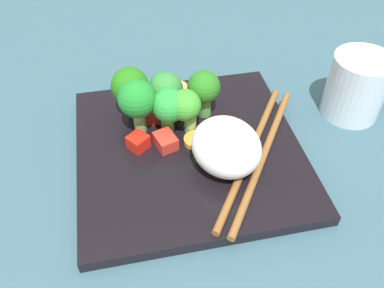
{
  "coord_description": "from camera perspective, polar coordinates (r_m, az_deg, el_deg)",
  "views": [
    {
      "loc": [
        4.73,
        33.25,
        35.11
      ],
      "look_at": [
        -0.12,
        1.66,
        3.4
      ],
      "focal_mm": 38.13,
      "sensor_mm": 36.0,
      "label": 1
    }
  ],
  "objects": [
    {
      "name": "broccoli_floret_4",
      "position": [
        0.5,
        -8.67,
        7.9
      ],
      "size": [
        4.51,
        4.51,
        6.87
      ],
      "color": "#73AD51",
      "rests_on": "square_plate"
    },
    {
      "name": "broccoli_floret_1",
      "position": [
        0.49,
        1.67,
        7.7
      ],
      "size": [
        4.01,
        4.01,
        6.24
      ],
      "color": "#529047",
      "rests_on": "square_plate"
    },
    {
      "name": "pepper_chunk_0",
      "position": [
        0.47,
        -7.53,
        0.28
      ],
      "size": [
        2.92,
        2.91,
        1.71
      ],
      "primitive_type": "cube",
      "rotation": [
        0.0,
        0.0,
        5.41
      ],
      "color": "red",
      "rests_on": "square_plate"
    },
    {
      "name": "pepper_chunk_4",
      "position": [
        0.5,
        -5.51,
        4.23
      ],
      "size": [
        2.56,
        1.8,
        2.36
      ],
      "primitive_type": "cube",
      "rotation": [
        0.0,
        0.0,
        0.01
      ],
      "color": "red",
      "rests_on": "square_plate"
    },
    {
      "name": "carrot_slice_0",
      "position": [
        0.53,
        -3.92,
        5.89
      ],
      "size": [
        3.53,
        3.53,
        0.75
      ],
      "primitive_type": "cylinder",
      "rotation": [
        0.0,
        0.0,
        5.23
      ],
      "color": "orange",
      "rests_on": "square_plate"
    },
    {
      "name": "broccoli_floret_0",
      "position": [
        0.47,
        -3.25,
        5.23
      ],
      "size": [
        4.07,
        4.07,
        5.86
      ],
      "color": "#6BAF46",
      "rests_on": "square_plate"
    },
    {
      "name": "pepper_chunk_1",
      "position": [
        0.53,
        0.4,
        6.52
      ],
      "size": [
        4.38,
        4.33,
        1.55
      ],
      "primitive_type": "cube",
      "rotation": [
        0.0,
        0.0,
        2.16
      ],
      "color": "red",
      "rests_on": "square_plate"
    },
    {
      "name": "carrot_slice_3",
      "position": [
        0.52,
        -1.12,
        4.75
      ],
      "size": [
        2.65,
        2.65,
        0.64
      ],
      "primitive_type": "cylinder",
      "rotation": [
        0.0,
        0.0,
        4.82
      ],
      "color": "orange",
      "rests_on": "square_plate"
    },
    {
      "name": "carrot_slice_2",
      "position": [
        0.48,
        0.5,
        0.53
      ],
      "size": [
        3.35,
        3.35,
        0.65
      ],
      "primitive_type": "cylinder",
      "rotation": [
        0.0,
        0.0,
        6.06
      ],
      "color": "orange",
      "rests_on": "square_plate"
    },
    {
      "name": "chopstick_pair",
      "position": [
        0.47,
        9.09,
        -1.3
      ],
      "size": [
        14.16,
        21.43,
        0.84
      ],
      "rotation": [
        0.0,
        0.0,
        4.17
      ],
      "color": "brown",
      "rests_on": "square_plate"
    },
    {
      "name": "broccoli_floret_2",
      "position": [
        0.47,
        -7.68,
        6.1
      ],
      "size": [
        4.51,
        4.51,
        6.98
      ],
      "color": "#84AD53",
      "rests_on": "square_plate"
    },
    {
      "name": "pepper_chunk_3",
      "position": [
        0.47,
        -3.73,
        0.42
      ],
      "size": [
        2.97,
        3.32,
        1.55
      ],
      "primitive_type": "cube",
      "rotation": [
        0.0,
        0.0,
        1.93
      ],
      "color": "red",
      "rests_on": "square_plate"
    },
    {
      "name": "rice_mound",
      "position": [
        0.44,
        4.81,
        -0.38
      ],
      "size": [
        9.89,
        10.36,
        5.69
      ],
      "primitive_type": "ellipsoid",
      "rotation": [
        0.0,
        0.0,
        1.99
      ],
      "color": "white",
      "rests_on": "square_plate"
    },
    {
      "name": "carrot_slice_1",
      "position": [
        0.49,
        2.4,
        1.88
      ],
      "size": [
        3.11,
        3.11,
        0.71
      ],
      "primitive_type": "cylinder",
      "rotation": [
        0.0,
        0.0,
        1.34
      ],
      "color": "orange",
      "rests_on": "square_plate"
    },
    {
      "name": "square_plate",
      "position": [
        0.48,
        -0.44,
        -0.92
      ],
      "size": [
        27.05,
        27.05,
        1.4
      ],
      "primitive_type": "cube",
      "rotation": [
        0.0,
        0.0,
        0.05
      ],
      "color": "black",
      "rests_on": "ground_plane"
    },
    {
      "name": "drinking_glass",
      "position": [
        0.56,
        22.0,
        7.47
      ],
      "size": [
        7.39,
        7.39,
        8.24
      ],
      "primitive_type": "cylinder",
      "color": "silver",
      "rests_on": "ground_plane"
    },
    {
      "name": "chicken_piece_1",
      "position": [
        0.54,
        -1.83,
        7.66
      ],
      "size": [
        3.5,
        3.23,
        2.26
      ],
      "primitive_type": "ellipsoid",
      "rotation": [
        0.0,
        0.0,
        3.44
      ],
      "color": "tan",
      "rests_on": "square_plate"
    },
    {
      "name": "broccoli_floret_3",
      "position": [
        0.47,
        -0.54,
        5.25
      ],
      "size": [
        3.78,
        3.78,
        5.8
      ],
      "color": "#74AE5F",
      "rests_on": "square_plate"
    },
    {
      "name": "broccoli_floret_5",
      "position": [
        0.5,
        -3.69,
        7.42
      ],
      "size": [
        4.29,
        4.29,
        6.04
      ],
      "color": "#5C9C48",
      "rests_on": "square_plate"
    },
    {
      "name": "ground_plane",
      "position": [
        0.49,
        -0.43,
        -2.3
      ],
      "size": [
        110.0,
        110.0,
        2.0
      ],
      "primitive_type": "cube",
      "color": "#325260"
    }
  ]
}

